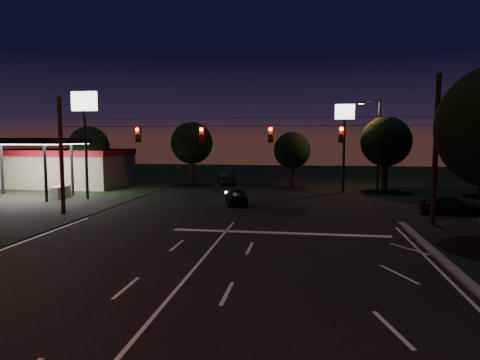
% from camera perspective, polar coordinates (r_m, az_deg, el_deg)
% --- Properties ---
extents(ground, '(140.00, 140.00, 0.00)m').
position_cam_1_polar(ground, '(13.64, -11.16, -17.11)').
color(ground, black).
rests_on(ground, ground).
extents(stop_bar, '(12.00, 0.50, 0.01)m').
position_cam_1_polar(stop_bar, '(23.93, 5.26, -7.03)').
color(stop_bar, silver).
rests_on(stop_bar, ground).
extents(utility_pole_right, '(0.30, 0.30, 9.00)m').
position_cam_1_polar(utility_pole_right, '(28.37, 24.26, -5.52)').
color(utility_pole_right, black).
rests_on(utility_pole_right, ground).
extents(utility_pole_left, '(0.28, 0.28, 8.00)m').
position_cam_1_polar(utility_pole_left, '(31.84, -22.44, -4.27)').
color(utility_pole_left, black).
rests_on(utility_pole_left, ground).
extents(signal_span, '(24.00, 0.40, 1.56)m').
position_cam_1_polar(signal_span, '(27.13, -0.57, 6.19)').
color(signal_span, black).
rests_on(signal_span, ground).
extents(gas_station, '(14.20, 16.10, 5.25)m').
position_cam_1_polar(gas_station, '(49.76, -23.15, 1.90)').
color(gas_station, gray).
rests_on(gas_station, ground).
extents(pole_sign_left_near, '(2.20, 0.30, 9.10)m').
position_cam_1_polar(pole_sign_left_near, '(38.51, -20.00, 7.89)').
color(pole_sign_left_near, black).
rests_on(pole_sign_left_near, ground).
extents(pole_sign_right, '(1.80, 0.30, 8.40)m').
position_cam_1_polar(pole_sign_right, '(41.98, 13.75, 6.84)').
color(pole_sign_right, black).
rests_on(pole_sign_right, ground).
extents(street_light_right_far, '(2.20, 0.35, 9.00)m').
position_cam_1_polar(street_light_right_far, '(44.35, 17.68, 5.38)').
color(street_light_right_far, black).
rests_on(street_light_right_far, ground).
extents(tree_far_a, '(4.20, 4.20, 6.42)m').
position_cam_1_polar(tree_far_a, '(47.52, -19.42, 4.14)').
color(tree_far_a, black).
rests_on(tree_far_a, ground).
extents(tree_far_b, '(4.60, 4.60, 6.98)m').
position_cam_1_polar(tree_far_b, '(47.57, -6.38, 4.85)').
color(tree_far_b, black).
rests_on(tree_far_b, ground).
extents(tree_far_c, '(3.80, 3.80, 5.86)m').
position_cam_1_polar(tree_far_c, '(44.96, 6.98, 3.89)').
color(tree_far_c, black).
rests_on(tree_far_c, ground).
extents(tree_far_d, '(4.80, 4.80, 7.30)m').
position_cam_1_polar(tree_far_d, '(43.62, 18.86, 4.80)').
color(tree_far_d, black).
rests_on(tree_far_d, ground).
extents(car_oncoming_a, '(2.56, 4.14, 1.31)m').
position_cam_1_polar(car_oncoming_a, '(33.82, -0.52, -2.15)').
color(car_oncoming_a, black).
rests_on(car_oncoming_a, ground).
extents(car_oncoming_b, '(2.90, 5.02, 1.56)m').
position_cam_1_polar(car_oncoming_b, '(48.11, -1.82, 0.33)').
color(car_oncoming_b, black).
rests_on(car_oncoming_b, ground).
extents(car_cross, '(4.39, 2.08, 1.24)m').
position_cam_1_polar(car_cross, '(32.54, 26.53, -3.13)').
color(car_cross, black).
rests_on(car_cross, ground).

